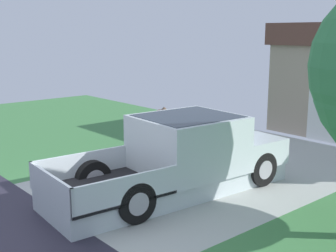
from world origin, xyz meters
The scene contains 3 objects.
pickup_truck centered at (0.26, 2.85, 0.76)m, with size 2.34×5.72×1.69m.
person_with_hat centered at (-1.29, 3.52, 0.94)m, with size 0.46×0.38×1.63m.
handbag centered at (-1.32, 3.25, 0.14)m, with size 0.38×0.16×0.46m.
Camera 1 is at (7.32, -3.74, 3.52)m, focal length 47.68 mm.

